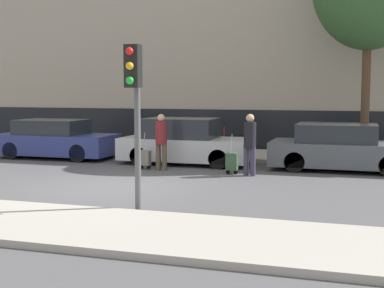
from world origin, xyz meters
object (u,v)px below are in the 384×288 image
object	(u,v)px
parked_car_2	(341,148)
pedestrian_right	(250,141)
parked_car_0	(55,140)
traffic_light	(135,94)
trolley_left	(145,158)
parked_bicycle	(229,143)
parked_car_1	(184,143)
trolley_right	(232,162)
pedestrian_left	(161,138)

from	to	relation	value
parked_car_2	pedestrian_right	size ratio (longest dim) A/B	2.43
parked_car_0	traffic_light	size ratio (longest dim) A/B	1.30
pedestrian_right	traffic_light	size ratio (longest dim) A/B	0.53
trolley_left	parked_bicycle	bearing A→B (deg)	64.36
parked_car_1	trolley_right	world-z (taller)	parked_car_1
parked_car_0	trolley_right	world-z (taller)	parked_car_0
parked_car_0	pedestrian_right	xyz separation A→B (m)	(7.29, -1.85, 0.34)
traffic_light	parked_bicycle	size ratio (longest dim) A/B	1.82
parked_car_1	parked_bicycle	distance (m)	2.37
parked_car_2	trolley_left	size ratio (longest dim) A/B	3.78
parked_car_1	pedestrian_left	size ratio (longest dim) A/B	2.49
parked_car_1	trolley_right	xyz separation A→B (m)	(1.96, -1.65, -0.32)
pedestrian_right	traffic_light	xyz separation A→B (m)	(-1.19, -5.21, 1.34)
parked_car_2	traffic_light	size ratio (longest dim) A/B	1.30
parked_car_2	pedestrian_right	bearing A→B (deg)	-142.27
traffic_light	parked_bicycle	distance (m)	9.33
trolley_left	traffic_light	bearing A→B (deg)	-69.44
pedestrian_left	parked_bicycle	xyz separation A→B (m)	(1.20, 3.69, -0.46)
parked_car_2	pedestrian_left	xyz separation A→B (m)	(-5.09, -1.60, 0.30)
parked_car_0	parked_car_1	size ratio (longest dim) A/B	1.00
pedestrian_left	pedestrian_right	bearing A→B (deg)	0.81
parked_car_1	parked_car_2	xyz separation A→B (m)	(4.87, 0.07, -0.03)
trolley_left	parked_bicycle	xyz separation A→B (m)	(1.74, 3.63, 0.15)
parked_car_0	parked_car_2	xyz separation A→B (m)	(9.67, -0.01, 0.01)
parked_car_2	pedestrian_left	world-z (taller)	pedestrian_left
parked_car_1	pedestrian_right	distance (m)	3.07
parked_car_0	traffic_light	xyz separation A→B (m)	(6.10, -7.07, 1.68)
traffic_light	trolley_right	bearing A→B (deg)	82.96
parked_bicycle	pedestrian_right	bearing A→B (deg)	-68.87
parked_car_0	parked_car_1	xyz separation A→B (m)	(4.80, -0.08, 0.05)
parked_car_0	pedestrian_left	bearing A→B (deg)	-19.43
pedestrian_right	parked_bicycle	world-z (taller)	pedestrian_right
trolley_right	pedestrian_left	bearing A→B (deg)	176.97
parked_car_1	trolley_left	bearing A→B (deg)	-117.48
parked_car_0	traffic_light	distance (m)	9.48
parked_bicycle	trolley_left	bearing A→B (deg)	-115.64
parked_car_2	parked_bicycle	xyz separation A→B (m)	(-3.90, 2.09, -0.16)
parked_bicycle	parked_car_1	bearing A→B (deg)	-114.34
trolley_left	parked_car_2	bearing A→B (deg)	15.33
parked_car_0	parked_car_2	bearing A→B (deg)	-0.08
parked_car_2	pedestrian_right	distance (m)	3.03
parked_bicycle	parked_car_2	bearing A→B (deg)	-28.15
parked_car_2	trolley_left	world-z (taller)	parked_car_2
pedestrian_left	parked_bicycle	bearing A→B (deg)	77.88
parked_car_2	parked_car_0	bearing A→B (deg)	179.92
parked_car_1	trolley_left	world-z (taller)	parked_car_1
trolley_left	pedestrian_right	xyz separation A→B (m)	(3.26, -0.29, 0.64)
parked_car_0	pedestrian_left	distance (m)	4.87
parked_car_2	trolley_right	world-z (taller)	parked_car_2
pedestrian_left	parked_bicycle	size ratio (longest dim) A/B	0.95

